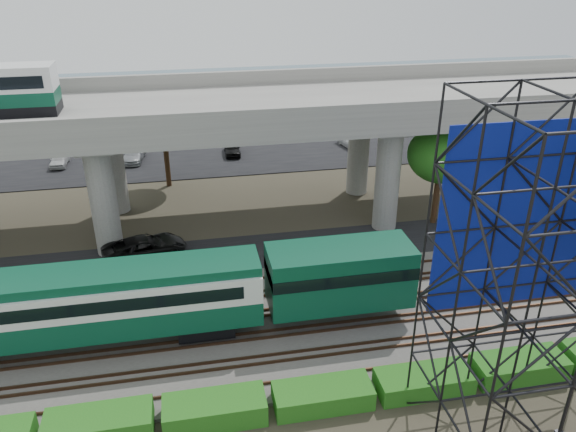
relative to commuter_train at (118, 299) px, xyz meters
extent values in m
plane|color=#474233|center=(8.39, -2.00, -2.88)|extent=(140.00, 140.00, 0.00)
cube|color=slate|center=(8.39, 0.00, -2.78)|extent=(90.00, 12.00, 0.20)
cube|color=black|center=(8.39, 8.50, -2.84)|extent=(90.00, 5.00, 0.08)
cube|color=black|center=(8.39, 32.00, -2.84)|extent=(90.00, 18.00, 0.08)
cube|color=#43606F|center=(8.39, 54.00, -2.87)|extent=(140.00, 40.00, 0.03)
cube|color=#472D1E|center=(8.39, -4.72, -2.60)|extent=(90.00, 0.08, 0.16)
cube|color=#472D1E|center=(8.39, -3.28, -2.60)|extent=(90.00, 0.08, 0.16)
cube|color=#472D1E|center=(8.39, -2.72, -2.60)|extent=(90.00, 0.08, 0.16)
cube|color=#472D1E|center=(8.39, -1.28, -2.60)|extent=(90.00, 0.08, 0.16)
cube|color=#472D1E|center=(8.39, -0.72, -2.60)|extent=(90.00, 0.08, 0.16)
cube|color=#472D1E|center=(8.39, 0.72, -2.60)|extent=(90.00, 0.08, 0.16)
cube|color=#472D1E|center=(8.39, 1.28, -2.60)|extent=(90.00, 0.08, 0.16)
cube|color=#472D1E|center=(8.39, 2.72, -2.60)|extent=(90.00, 0.08, 0.16)
cube|color=#472D1E|center=(8.39, 3.28, -2.60)|extent=(90.00, 0.08, 0.16)
cube|color=#472D1E|center=(8.39, 4.72, -2.60)|extent=(90.00, 0.08, 0.16)
cube|color=black|center=(4.38, 0.00, -2.07)|extent=(3.00, 2.20, 0.90)
cube|color=#09432C|center=(-2.12, 0.00, -0.92)|extent=(19.00, 3.00, 1.40)
cube|color=silver|center=(-2.12, 0.00, 0.53)|extent=(19.00, 3.00, 1.50)
cube|color=#09432C|center=(-2.12, 0.00, 1.53)|extent=(19.00, 2.60, 0.50)
cube|color=black|center=(-1.12, 0.00, 0.58)|extent=(15.00, 3.06, 0.70)
cube|color=#09432C|center=(11.88, 0.00, 0.08)|extent=(8.00, 3.00, 3.40)
cube|color=#9E9B93|center=(8.39, 14.00, 5.72)|extent=(80.00, 12.00, 1.20)
cube|color=#9E9B93|center=(8.39, 8.25, 6.87)|extent=(80.00, 0.50, 1.10)
cube|color=#9E9B93|center=(8.39, 19.75, 6.87)|extent=(80.00, 0.50, 1.10)
cylinder|color=#9E9B93|center=(-1.61, 10.50, 1.12)|extent=(1.80, 1.80, 8.00)
cylinder|color=#9E9B93|center=(-1.61, 17.50, 1.12)|extent=(1.80, 1.80, 8.00)
cube|color=#9E9B93|center=(-1.61, 14.00, 4.82)|extent=(2.40, 9.00, 0.60)
cylinder|color=#9E9B93|center=(18.39, 10.50, 1.12)|extent=(1.80, 1.80, 8.00)
cylinder|color=#9E9B93|center=(18.39, 17.50, 1.12)|extent=(1.80, 1.80, 8.00)
cube|color=#9E9B93|center=(18.39, 14.00, 4.82)|extent=(2.40, 9.00, 0.60)
cylinder|color=#9E9B93|center=(36.39, 17.50, 1.12)|extent=(1.80, 1.80, 8.00)
cube|color=navy|center=(17.74, -6.95, 6.42)|extent=(8.10, 0.08, 8.25)
cube|color=#185F15|center=(-0.61, -6.30, -2.28)|extent=(4.60, 1.80, 1.20)
cube|color=#185F15|center=(4.39, -6.30, -2.31)|extent=(4.60, 1.80, 1.15)
cube|color=#185F15|center=(9.39, -6.30, -2.37)|extent=(4.60, 1.80, 1.03)
cube|color=#185F15|center=(14.39, -6.30, -2.38)|extent=(4.60, 1.80, 1.01)
cube|color=#185F15|center=(19.39, -6.30, -2.32)|extent=(4.60, 1.80, 1.12)
cylinder|color=#382314|center=(22.39, 10.50, -0.48)|extent=(0.44, 0.44, 4.80)
ellipsoid|color=#185F15|center=(22.39, 10.50, 2.72)|extent=(4.94, 4.94, 4.18)
cylinder|color=#382314|center=(2.39, 22.00, -0.48)|extent=(0.44, 0.44, 4.80)
ellipsoid|color=#185F15|center=(2.39, 22.00, 2.72)|extent=(4.94, 4.94, 4.18)
imported|color=black|center=(0.79, 9.12, -2.02)|extent=(6.09, 4.01, 1.55)
imported|color=silver|center=(-7.98, 29.00, -2.19)|extent=(1.58, 3.65, 1.23)
imported|color=#AAACB1|center=(-5.59, 34.00, -2.16)|extent=(1.48, 3.94, 1.28)
imported|color=#929599|center=(-0.97, 29.00, -2.16)|extent=(2.34, 4.63, 1.29)
imported|color=silver|center=(3.98, 34.00, -2.25)|extent=(2.48, 4.20, 1.10)
imported|color=black|center=(8.76, 29.00, -2.15)|extent=(1.67, 3.88, 1.30)
imported|color=#A1A3A8|center=(14.50, 34.00, -2.15)|extent=(1.46, 3.96, 1.29)
imported|color=silver|center=(21.28, 29.00, -2.25)|extent=(2.40, 4.08, 1.11)
imported|color=#B3B7BB|center=(25.60, 34.00, -2.21)|extent=(2.86, 4.61, 1.19)
camera|label=1|loc=(4.06, -25.43, 16.54)|focal=35.00mm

